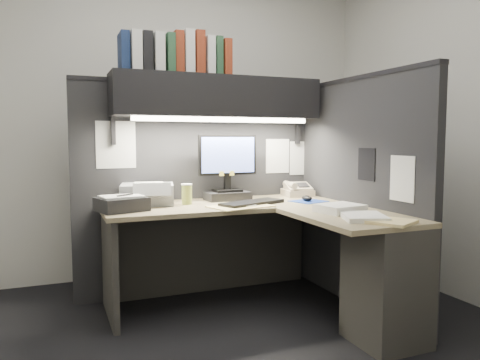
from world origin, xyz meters
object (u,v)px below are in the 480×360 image
at_px(overhead_shelf, 217,97).
at_px(printer, 147,194).
at_px(monitor, 228,174).
at_px(desk, 302,257).
at_px(keyboard, 252,203).
at_px(telephone, 298,191).
at_px(notebook_stack, 122,204).
at_px(coffee_cup, 187,195).

bearing_deg(overhead_shelf, printer, -177.07).
bearing_deg(monitor, desk, -72.97).
distance_m(desk, overhead_shelf, 1.33).
bearing_deg(keyboard, monitor, 81.93).
height_order(overhead_shelf, monitor, overhead_shelf).
distance_m(desk, telephone, 0.90).
height_order(overhead_shelf, printer, overhead_shelf).
bearing_deg(desk, keyboard, 110.48).
bearing_deg(keyboard, printer, 134.58).
xyz_separation_m(monitor, printer, (-0.61, -0.00, -0.12)).
distance_m(keyboard, notebook_stack, 0.89).
relative_size(keyboard, printer, 1.37).
bearing_deg(printer, monitor, 12.34).
relative_size(overhead_shelf, coffee_cup, 11.35).
bearing_deg(printer, keyboard, -11.24).
bearing_deg(desk, printer, 139.20).
height_order(keyboard, coffee_cup, coffee_cup).
bearing_deg(coffee_cup, notebook_stack, -164.27).
bearing_deg(telephone, notebook_stack, -161.51).
xyz_separation_m(monitor, coffee_cup, (-0.35, -0.11, -0.13)).
bearing_deg(notebook_stack, coffee_cup, 15.73).
distance_m(printer, notebook_stack, 0.32).
relative_size(coffee_cup, notebook_stack, 0.47).
xyz_separation_m(overhead_shelf, notebook_stack, (-0.75, -0.27, -0.73)).
relative_size(desk, keyboard, 3.42).
relative_size(keyboard, coffee_cup, 3.64).
height_order(overhead_shelf, notebook_stack, overhead_shelf).
distance_m(overhead_shelf, coffee_cup, 0.77).
bearing_deg(keyboard, notebook_stack, 154.76).
distance_m(keyboard, printer, 0.74).
distance_m(monitor, telephone, 0.63).
xyz_separation_m(desk, coffee_cup, (-0.58, 0.61, 0.36)).
xyz_separation_m(keyboard, printer, (-0.68, 0.30, 0.06)).
xyz_separation_m(desk, monitor, (-0.23, 0.72, 0.48)).
distance_m(telephone, coffee_cup, 0.97).
distance_m(desk, keyboard, 0.55).
height_order(desk, printer, printer).
relative_size(coffee_cup, printer, 0.38).
height_order(telephone, coffee_cup, coffee_cup).
distance_m(desk, printer, 1.17).
xyz_separation_m(monitor, notebook_stack, (-0.82, -0.24, -0.15)).
bearing_deg(telephone, keyboard, -141.66).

